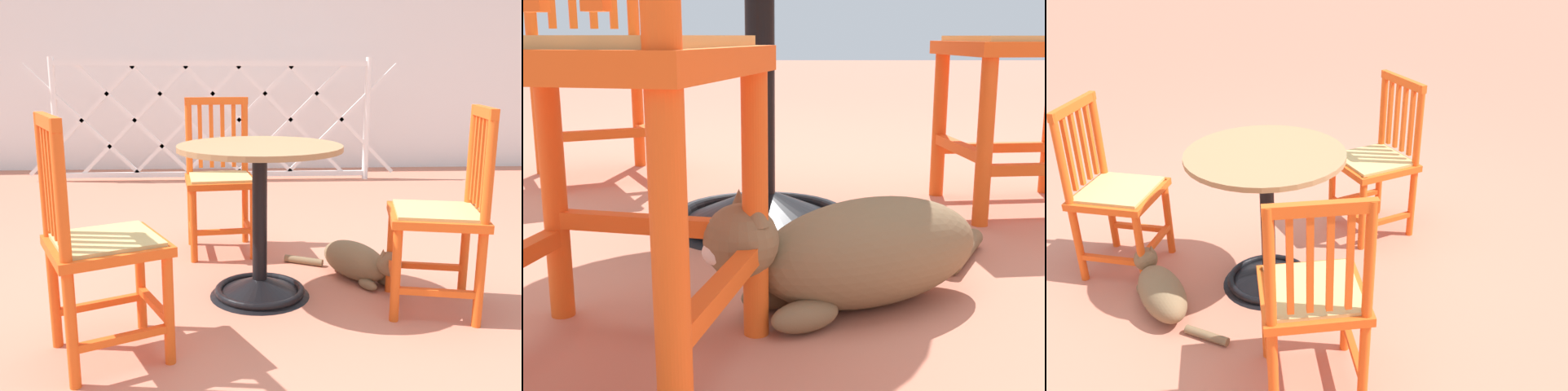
% 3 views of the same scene
% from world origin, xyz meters
% --- Properties ---
extents(ground_plane, '(24.00, 24.00, 0.00)m').
position_xyz_m(ground_plane, '(0.00, 0.00, 0.00)').
color(ground_plane, '#C6755B').
extents(building_wall_backdrop, '(10.00, 0.20, 2.80)m').
position_xyz_m(building_wall_backdrop, '(0.00, 4.04, 1.40)').
color(building_wall_backdrop, white).
rests_on(building_wall_backdrop, ground_plane).
extents(lattice_fence_panel, '(3.68, 0.06, 1.22)m').
position_xyz_m(lattice_fence_panel, '(-0.34, 3.24, 0.61)').
color(lattice_fence_panel, white).
rests_on(lattice_fence_panel, ground_plane).
extents(cafe_table, '(0.76, 0.76, 0.73)m').
position_xyz_m(cafe_table, '(-0.03, 0.19, 0.28)').
color(cafe_table, black).
rests_on(cafe_table, ground_plane).
extents(orange_chair_near_fence, '(0.44, 0.44, 0.91)m').
position_xyz_m(orange_chair_near_fence, '(-0.23, 0.92, 0.43)').
color(orange_chair_near_fence, '#EA5619').
rests_on(orange_chair_near_fence, ground_plane).
extents(orange_chair_at_corner, '(0.54, 0.54, 0.91)m').
position_xyz_m(orange_chair_at_corner, '(-0.64, -0.38, 0.43)').
color(orange_chair_at_corner, '#EA5619').
rests_on(orange_chair_at_corner, ground_plane).
extents(orange_chair_by_planter, '(0.48, 0.48, 0.91)m').
position_xyz_m(orange_chair_by_planter, '(0.77, -0.00, 0.43)').
color(orange_chair_by_planter, '#EA5619').
rests_on(orange_chair_by_planter, ground_plane).
extents(tabby_cat, '(0.54, 0.58, 0.23)m').
position_xyz_m(tabby_cat, '(0.50, 0.37, 0.10)').
color(tabby_cat, brown).
rests_on(tabby_cat, ground_plane).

